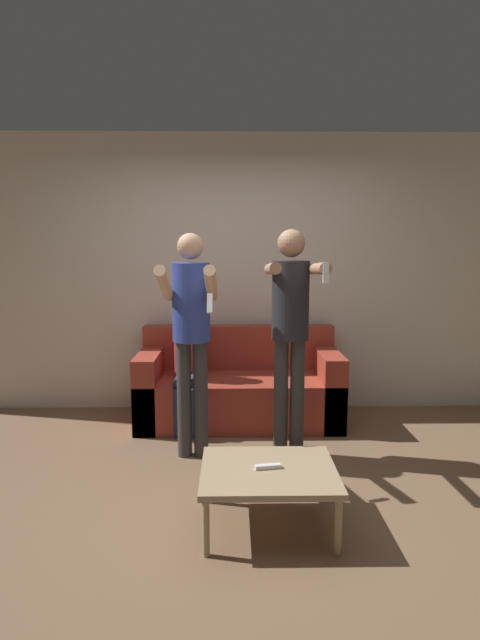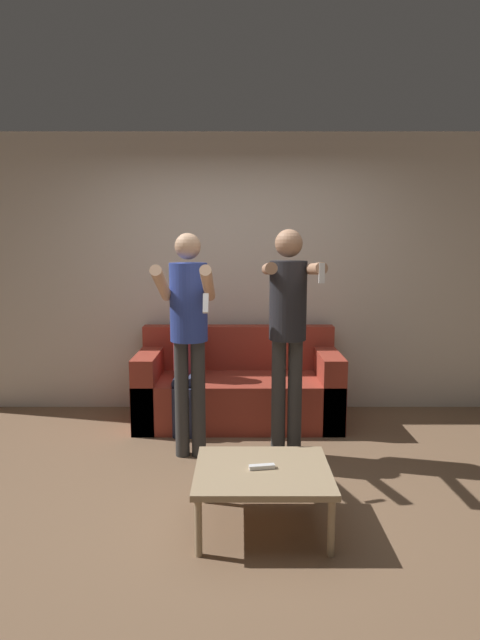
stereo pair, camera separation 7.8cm
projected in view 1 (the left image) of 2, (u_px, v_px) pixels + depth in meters
The scene contains 8 objects.
ground_plane at pixel (242, 495), 3.30m from camera, with size 14.00×14.00×0.00m, color brown.
wall_back at pixel (238, 275), 4.93m from camera, with size 6.40×0.06×2.70m.
couch at pixel (239, 389), 4.67m from camera, with size 1.85×0.78×0.86m.
person_standing_left at pixel (191, 322), 3.75m from camera, with size 0.40×0.66×1.73m.
person_standing_right at pixel (291, 319), 3.75m from camera, with size 0.40×0.70×1.76m.
person_seated at pixel (188, 360), 4.45m from camera, with size 0.27×0.51×1.15m.
coffee_table at pixel (269, 474), 2.89m from camera, with size 0.78×0.64×0.36m.
remote_on_table at pixel (268, 467), 2.88m from camera, with size 0.15×0.06×0.02m.
Camera 1 is at (-0.06, -3.09, 1.64)m, focal length 28.00 mm.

